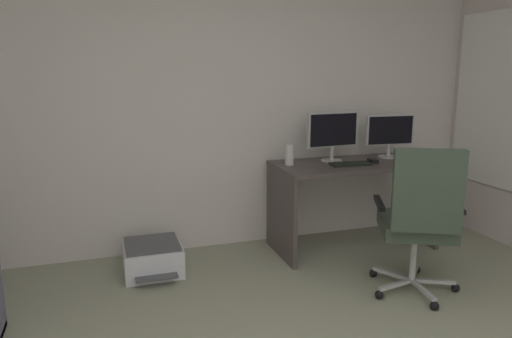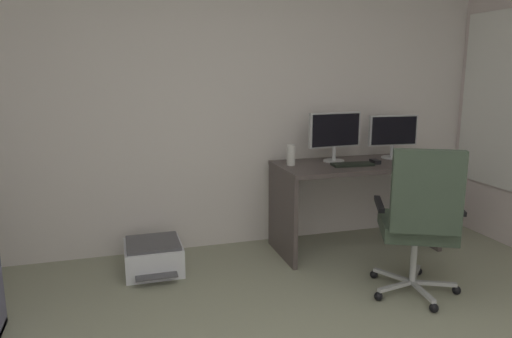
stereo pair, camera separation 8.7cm
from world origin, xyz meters
TOP-DOWN VIEW (x-y plane):
  - wall_back at (0.00, 2.76)m, footprint 5.10×0.10m
  - desk at (1.22, 2.31)m, footprint 1.36×0.64m
  - monitor_main at (1.06, 2.42)m, footprint 0.48×0.18m
  - monitor_secondary at (1.63, 2.42)m, footprint 0.45×0.18m
  - keyboard at (1.13, 2.21)m, footprint 0.35×0.15m
  - computer_mouse at (1.35, 2.23)m, footprint 0.07×0.10m
  - desktop_speaker at (0.65, 2.37)m, footprint 0.07×0.07m
  - office_chair at (1.16, 1.34)m, footprint 0.64×0.69m
  - printer at (-0.50, 2.29)m, footprint 0.43×0.51m

SIDE VIEW (x-z plane):
  - printer at x=-0.50m, z-range 0.00..0.24m
  - desk at x=1.22m, z-range 0.17..0.92m
  - office_chair at x=1.16m, z-range 0.04..1.09m
  - keyboard at x=1.13m, z-range 0.75..0.77m
  - computer_mouse at x=1.35m, z-range 0.75..0.79m
  - desktop_speaker at x=0.65m, z-range 0.75..0.92m
  - monitor_secondary at x=1.63m, z-range 0.79..1.17m
  - monitor_main at x=1.06m, z-range 0.80..1.22m
  - wall_back at x=0.00m, z-range 0.00..2.52m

